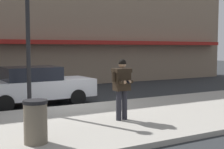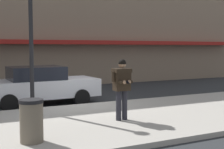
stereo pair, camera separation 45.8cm
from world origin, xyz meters
name	(u,v)px [view 1 (the left image)]	position (x,y,z in m)	size (l,w,h in m)	color
ground_plane	(73,107)	(0.00, 0.00, 0.00)	(80.00, 80.00, 0.00)	#2B2D30
sidewalk	(136,117)	(1.00, -2.85, 0.07)	(32.00, 5.30, 0.14)	#A8A399
curb_paint_line	(96,105)	(1.00, 0.05, 0.00)	(28.00, 0.12, 0.01)	silver
storefront_facade	(35,4)	(1.00, 8.49, 5.02)	(28.00, 4.70, 10.06)	#84705B
parked_sedan_mid	(35,86)	(-1.17, 1.06, 0.79)	(4.56, 2.04, 1.54)	silver
man_texting_on_phone	(122,83)	(0.22, -3.26, 1.25)	(0.65, 0.58, 1.81)	#23232B
street_lamp_post	(28,21)	(-1.84, -0.65, 3.14)	(0.36, 0.36, 4.88)	black
trash_bin	(36,122)	(-2.63, -4.27, 0.63)	(0.55, 0.55, 0.98)	#665B4C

